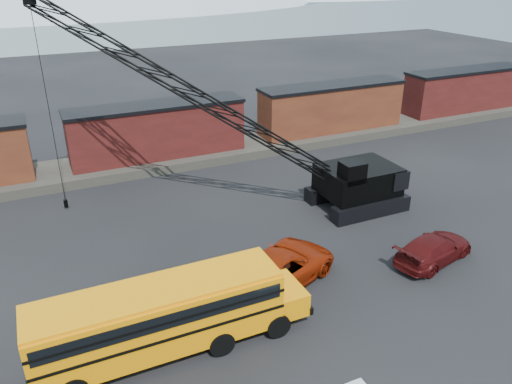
% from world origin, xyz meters
% --- Properties ---
extents(ground, '(160.00, 160.00, 0.00)m').
position_xyz_m(ground, '(0.00, 0.00, 0.00)').
color(ground, black).
rests_on(ground, ground).
extents(gravel_berm, '(120.00, 5.00, 0.70)m').
position_xyz_m(gravel_berm, '(0.00, 22.00, 0.35)').
color(gravel_berm, '#4A463C').
rests_on(gravel_berm, ground).
extents(boxcar_mid, '(13.70, 3.10, 4.17)m').
position_xyz_m(boxcar_mid, '(0.00, 22.00, 2.76)').
color(boxcar_mid, '#531817').
rests_on(boxcar_mid, gravel_berm).
extents(boxcar_east_near, '(13.70, 3.10, 4.17)m').
position_xyz_m(boxcar_east_near, '(16.00, 22.00, 2.76)').
color(boxcar_east_near, '#4A1D15').
rests_on(boxcar_east_near, gravel_berm).
extents(boxcar_east_far, '(13.70, 3.10, 4.17)m').
position_xyz_m(boxcar_east_far, '(32.00, 22.00, 2.76)').
color(boxcar_east_far, '#531817').
rests_on(boxcar_east_far, gravel_berm).
extents(school_bus, '(11.65, 2.65, 3.19)m').
position_xyz_m(school_bus, '(-5.11, 1.12, 1.79)').
color(school_bus, '#FE9205').
rests_on(school_bus, ground).
extents(red_pickup, '(7.21, 5.36, 1.82)m').
position_xyz_m(red_pickup, '(1.27, 3.48, 0.91)').
color(red_pickup, '#902006').
rests_on(red_pickup, ground).
extents(maroon_suv, '(5.52, 3.29, 1.50)m').
position_xyz_m(maroon_suv, '(9.69, 1.80, 0.75)').
color(maroon_suv, '#470C0D').
rests_on(maroon_suv, ground).
extents(crawler_crane, '(20.77, 10.29, 13.40)m').
position_xyz_m(crawler_crane, '(0.28, 12.98, 7.56)').
color(crawler_crane, black).
rests_on(crawler_crane, ground).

